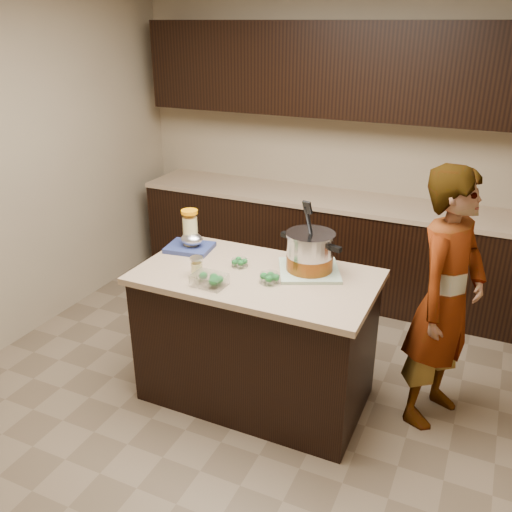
{
  "coord_description": "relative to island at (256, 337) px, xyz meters",
  "views": [
    {
      "loc": [
        1.25,
        -2.71,
        2.32
      ],
      "look_at": [
        0.0,
        0.0,
        1.02
      ],
      "focal_mm": 38.0,
      "sensor_mm": 36.0,
      "label": 1
    }
  ],
  "objects": [
    {
      "name": "person",
      "position": [
        1.09,
        0.31,
        0.36
      ],
      "size": [
        0.57,
        0.69,
        1.62
      ],
      "primitive_type": "imported",
      "rotation": [
        0.0,
        0.0,
        1.22
      ],
      "color": "gray",
      "rests_on": "ground"
    },
    {
      "name": "mason_jar",
      "position": [
        -0.31,
        -0.17,
        0.51
      ],
      "size": [
        0.1,
        0.1,
        0.13
      ],
      "rotation": [
        0.0,
        0.0,
        0.37
      ],
      "color": "#E3D68A",
      "rests_on": "island"
    },
    {
      "name": "ground_plane",
      "position": [
        0.0,
        0.0,
        -0.45
      ],
      "size": [
        4.0,
        4.0,
        0.0
      ],
      "primitive_type": "plane",
      "color": "brown",
      "rests_on": "ground"
    },
    {
      "name": "lemonade_pitcher",
      "position": [
        -0.57,
        0.18,
        0.57
      ],
      "size": [
        0.15,
        0.15,
        0.27
      ],
      "rotation": [
        0.0,
        0.0,
        0.43
      ],
      "color": "#E3D68A",
      "rests_on": "island"
    },
    {
      "name": "broccoli_tub_right",
      "position": [
        0.12,
        -0.07,
        0.47
      ],
      "size": [
        0.12,
        0.12,
        0.06
      ],
      "rotation": [
        0.0,
        0.0,
        -0.02
      ],
      "color": "silver",
      "rests_on": "island"
    },
    {
      "name": "island",
      "position": [
        0.0,
        0.0,
        0.0
      ],
      "size": [
        1.46,
        0.81,
        0.9
      ],
      "color": "black",
      "rests_on": "ground"
    },
    {
      "name": "broccoli_tub_left",
      "position": [
        -0.14,
        0.06,
        0.47
      ],
      "size": [
        0.14,
        0.14,
        0.05
      ],
      "rotation": [
        0.0,
        0.0,
        0.38
      ],
      "color": "silver",
      "rests_on": "island"
    },
    {
      "name": "room_shell",
      "position": [
        0.0,
        0.0,
        1.26
      ],
      "size": [
        4.04,
        4.04,
        2.72
      ],
      "color": "tan",
      "rests_on": "ground"
    },
    {
      "name": "broccoli_tub_rect",
      "position": [
        -0.18,
        -0.25,
        0.48
      ],
      "size": [
        0.2,
        0.15,
        0.07
      ],
      "rotation": [
        0.0,
        0.0,
        -0.05
      ],
      "color": "silver",
      "rests_on": "island"
    },
    {
      "name": "dish_towel",
      "position": [
        0.28,
        0.17,
        0.46
      ],
      "size": [
        0.48,
        0.48,
        0.02
      ],
      "primitive_type": "cube",
      "rotation": [
        0.0,
        0.0,
        0.43
      ],
      "color": "#5F885B",
      "rests_on": "island"
    },
    {
      "name": "blue_tray",
      "position": [
        -0.56,
        0.16,
        0.49
      ],
      "size": [
        0.33,
        0.28,
        0.11
      ],
      "rotation": [
        0.0,
        0.0,
        0.14
      ],
      "color": "navy",
      "rests_on": "island"
    },
    {
      "name": "stock_pot",
      "position": [
        0.28,
        0.17,
        0.57
      ],
      "size": [
        0.42,
        0.37,
        0.43
      ],
      "rotation": [
        0.0,
        0.0,
        -0.25
      ],
      "color": "#B7B7BC",
      "rests_on": "dish_towel"
    },
    {
      "name": "back_cabinets",
      "position": [
        0.0,
        1.74,
        0.49
      ],
      "size": [
        3.6,
        0.63,
        2.33
      ],
      "color": "black",
      "rests_on": "ground"
    }
  ]
}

